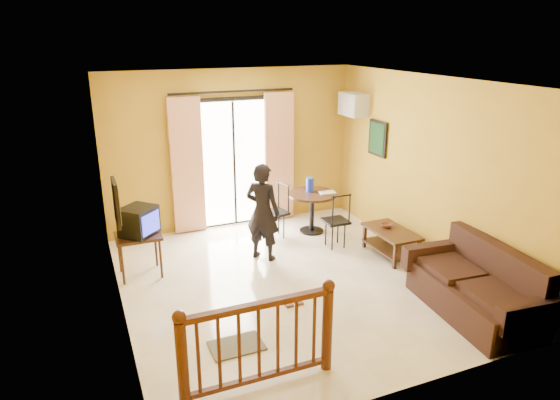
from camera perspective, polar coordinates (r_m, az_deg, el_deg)
name	(u,v)px	position (r m, az deg, el deg)	size (l,w,h in m)	color
ground	(289,282)	(7.19, 1.00, -9.34)	(5.00, 5.00, 0.00)	beige
room_shell	(289,166)	(6.56, 1.08, 3.91)	(5.00, 5.00, 5.00)	white
balcony_door	(234,162)	(8.90, -5.25, 4.35)	(2.25, 0.14, 2.46)	black
tv_table	(138,240)	(7.43, -15.89, -4.40)	(0.63, 0.53, 0.63)	black
television	(139,221)	(7.33, -15.83, -2.33)	(0.62, 0.62, 0.41)	black
picture_left	(116,203)	(5.91, -18.20, -0.29)	(0.05, 0.42, 0.52)	black
dining_table	(312,201)	(8.72, 3.69, -0.15)	(0.86, 0.86, 0.72)	black
water_jug	(310,185)	(8.72, 3.42, 1.76)	(0.13, 0.13, 0.25)	#162ECE
serving_tray	(327,192)	(8.69, 5.42, 0.86)	(0.28, 0.18, 0.02)	white
dining_chairs	(304,242)	(8.49, 2.79, -4.77)	(1.20, 1.18, 0.95)	black
air_conditioner	(353,104)	(9.13, 8.36, 10.76)	(0.31, 0.60, 0.40)	silver
botanical_print	(378,138)	(8.73, 11.10, 6.93)	(0.05, 0.50, 0.60)	black
coffee_table	(391,238)	(8.07, 12.57, -4.32)	(0.53, 0.96, 0.43)	black
bowl	(387,225)	(8.12, 12.08, -2.85)	(0.19, 0.19, 0.06)	#592E1E
sofa	(478,289)	(6.79, 21.67, -9.43)	(1.00, 1.92, 0.88)	black
standing_person	(263,212)	(7.62, -2.00, -1.38)	(0.56, 0.37, 1.53)	black
stair_balustrade	(259,338)	(5.01, -2.44, -15.45)	(1.63, 0.13, 1.04)	#471E0F
doormat	(237,346)	(5.89, -4.97, -16.25)	(0.60, 0.40, 0.02)	#565245
sandals	(291,301)	(6.69, 1.32, -11.48)	(0.25, 0.25, 0.03)	#592E1E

